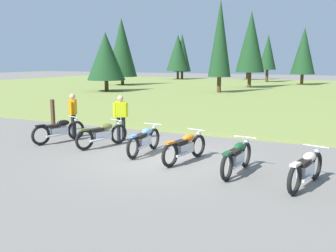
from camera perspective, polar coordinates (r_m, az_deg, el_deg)
ground_plane at (r=11.27m, az=-1.31°, el=-4.99°), size 140.00×140.00×0.00m
grass_moorland at (r=36.06m, az=17.53°, el=4.97°), size 80.00×44.00×0.10m
forest_treeline at (r=41.55m, az=13.75°, el=11.68°), size 35.54×30.32×8.87m
motorcycle_black at (r=13.97m, az=-16.24°, el=-0.61°), size 0.88×2.02×0.88m
motorcycle_olive at (r=12.88m, az=-9.95°, el=-1.23°), size 0.89×2.01×0.88m
motorcycle_sky_blue at (r=11.79m, az=-3.64°, el=-2.15°), size 0.62×2.10×0.88m
motorcycle_orange at (r=10.84m, az=2.63°, el=-3.22°), size 0.72×2.07×0.88m
motorcycle_british_green at (r=9.89m, az=10.50°, el=-4.66°), size 0.62×2.10×0.88m
motorcycle_cream at (r=9.30m, az=20.35°, el=-6.09°), size 0.76×2.06×0.88m
rider_checking_bike at (r=14.69m, az=-14.27°, el=2.00°), size 0.35×0.51×1.67m
rider_near_row_end at (r=13.68m, az=-7.21°, el=1.65°), size 0.44×0.40×1.67m
trail_marker_post at (r=16.12m, az=-17.14°, el=1.53°), size 0.12×0.12×1.33m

